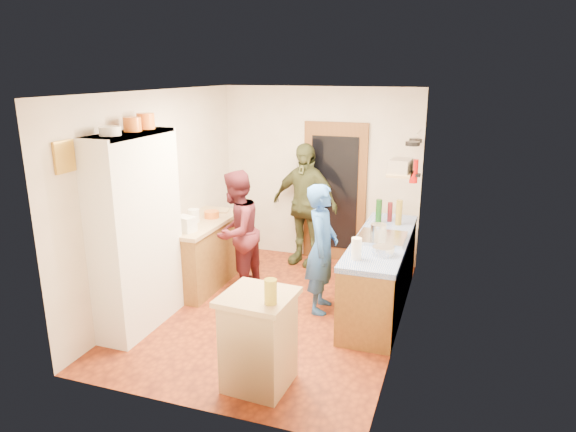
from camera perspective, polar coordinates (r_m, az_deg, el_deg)
The scene contains 44 objects.
floor at distance 6.38m, azimuth -1.60°, elevation -10.47°, with size 3.00×4.00×0.02m, color #943914.
ceiling at distance 5.72m, azimuth -1.81°, elevation 13.77°, with size 3.00×4.00×0.02m, color silver.
wall_back at distance 7.78m, azimuth 3.53°, elevation 4.60°, with size 3.00×0.02×2.60m, color beige.
wall_front at distance 4.19m, azimuth -11.48°, elevation -5.79°, with size 3.00×0.02×2.60m, color beige.
wall_left at distance 6.58m, azimuth -14.11°, elevation 2.05°, with size 0.02×4.00×2.60m, color beige.
wall_right at distance 5.58m, azimuth 12.97°, elevation -0.35°, with size 0.02×4.00×2.60m, color beige.
door_frame at distance 7.73m, azimuth 5.21°, elevation 2.59°, with size 0.95×0.06×2.10m, color brown.
door_glass at distance 7.70m, azimuth 5.15°, elevation 2.54°, with size 0.70×0.02×1.70m, color black.
hutch_body at distance 5.89m, azimuth -16.44°, elevation -1.79°, with size 0.40×1.20×2.20m, color white.
hutch_top_shelf at distance 5.66m, azimuth -17.30°, elevation 8.68°, with size 0.40×1.14×0.04m, color white.
plate_stack at distance 5.42m, azimuth -19.17°, elevation 8.91°, with size 0.21×0.21×0.09m, color white.
orange_pot_a at distance 5.72m, azimuth -16.92°, elevation 9.72°, with size 0.19×0.19×0.15m, color orange.
orange_pot_b at distance 5.92m, azimuth -15.53°, elevation 10.13°, with size 0.19×0.19×0.17m, color orange.
left_counter_base at distance 7.05m, azimuth -9.53°, elevation -4.20°, with size 0.60×1.40×0.85m, color brown.
left_counter_top at distance 6.91m, azimuth -9.70°, elevation -0.70°, with size 0.64×1.44×0.05m, color tan.
toaster at distance 6.46m, azimuth -11.34°, elevation -0.86°, with size 0.25×0.17×0.19m, color white.
kettle at distance 6.84m, azimuth -10.42°, elevation 0.05°, with size 0.15×0.15×0.17m, color white.
orange_bowl at distance 7.00m, azimuth -8.47°, elevation 0.18°, with size 0.20×0.20×0.09m, color orange.
chopping_board at distance 7.30m, azimuth -7.78°, elevation 0.59°, with size 0.30×0.22×0.03m, color tan.
right_counter_base at distance 6.37m, azimuth 10.21°, elevation -6.51°, with size 0.60×2.20×0.84m, color brown.
right_counter_top at distance 6.22m, azimuth 10.41°, elevation -2.68°, with size 0.62×2.22×0.06m, color #0E3AB4.
hob at distance 6.15m, azimuth 10.36°, elevation -2.39°, with size 0.55×0.58×0.04m, color silver.
pot_on_hob at distance 6.19m, azimuth 10.03°, elevation -1.46°, with size 0.19×0.19×0.12m, color silver.
bottle_a at distance 6.77m, azimuth 10.05°, elevation 0.53°, with size 0.08×0.08×0.31m, color #143F14.
bottle_b at distance 6.86m, azimuth 11.26°, elevation 0.45°, with size 0.06×0.06×0.26m, color #591419.
bottle_c at distance 6.73m, azimuth 12.23°, elevation 0.38°, with size 0.08×0.08×0.33m, color olive.
paper_towel at distance 5.44m, azimuth 7.61°, elevation -3.62°, with size 0.11×0.11×0.23m, color white.
mixing_bowl at distance 5.64m, azimuth 10.54°, elevation -3.82°, with size 0.24×0.24×0.09m, color silver.
island_base at distance 4.82m, azimuth -3.28°, elevation -13.89°, with size 0.55×0.55×0.86m, color tan.
island_top at distance 4.61m, azimuth -3.37°, elevation -8.98°, with size 0.62×0.62×0.05m, color tan.
cutting_board at distance 4.67m, azimuth -3.66°, elevation -8.53°, with size 0.35×0.28×0.02m, color white.
oil_jar at distance 4.39m, azimuth -1.95°, elevation -8.39°, with size 0.11×0.11×0.22m, color #AD9E2D.
pan_rail at distance 6.93m, azimuth 14.38°, elevation 9.03°, with size 0.02×0.02×0.65m, color silver.
pan_hang_a at distance 6.78m, azimuth 13.67°, elevation 7.82°, with size 0.18×0.18×0.05m, color black.
pan_hang_b at distance 6.98m, azimuth 13.82°, elevation 7.86°, with size 0.16×0.16×0.05m, color black.
pan_hang_c at distance 7.18m, azimuth 13.99°, elevation 8.14°, with size 0.17×0.17×0.05m, color black.
wall_shelf at distance 5.94m, azimuth 12.36°, elevation 4.63°, with size 0.26×0.42×0.03m, color tan.
radio at distance 5.92m, azimuth 12.41°, elevation 5.49°, with size 0.22×0.30×0.15m, color silver.
ext_bracket at distance 7.20m, azimuth 14.26°, elevation 4.43°, with size 0.06×0.10×0.04m, color black.
fire_extinguisher at distance 7.19m, azimuth 13.81°, elevation 4.86°, with size 0.11×0.11×0.32m, color red.
picture_frame at distance 5.22m, azimuth -23.61°, elevation 6.06°, with size 0.03×0.25×0.30m, color gold.
person_hob at distance 6.08m, azimuth 4.02°, elevation -3.73°, with size 0.57×0.37×1.57m, color #2653A4.
person_left at distance 6.68m, azimuth -5.39°, elevation -1.73°, with size 0.78×0.61×1.61m, color #4C1921.
person_back at distance 7.56m, azimuth 1.91°, elevation 1.27°, with size 1.07×0.44×1.82m, color #3C4123.
Camera 1 is at (2.02, -5.34, 2.83)m, focal length 32.00 mm.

